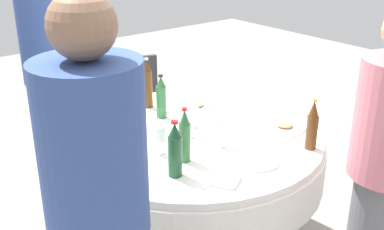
% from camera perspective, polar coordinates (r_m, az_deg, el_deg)
% --- Properties ---
extents(dining_table, '(1.46, 1.46, 0.74)m').
position_cam_1_polar(dining_table, '(2.72, -0.00, -4.96)').
color(dining_table, white).
rests_on(dining_table, ground_plane).
extents(bottle_brown_right, '(0.06, 0.06, 0.32)m').
position_cam_1_polar(bottle_brown_right, '(2.98, -5.33, 3.64)').
color(bottle_brown_right, '#593314').
rests_on(bottle_brown_right, dining_table).
extents(bottle_green_east, '(0.06, 0.06, 0.26)m').
position_cam_1_polar(bottle_green_east, '(2.82, -3.72, 2.04)').
color(bottle_green_east, '#2D6B38').
rests_on(bottle_green_east, dining_table).
extents(bottle_dark_green_outer, '(0.07, 0.07, 0.27)m').
position_cam_1_polar(bottle_dark_green_outer, '(2.18, -2.04, -4.24)').
color(bottle_dark_green_outer, '#194728').
rests_on(bottle_dark_green_outer, dining_table).
extents(bottle_green_near, '(0.06, 0.06, 0.26)m').
position_cam_1_polar(bottle_green_near, '(2.87, -9.69, 2.04)').
color(bottle_green_near, '#2D6B38').
rests_on(bottle_green_near, dining_table).
extents(bottle_brown_rear, '(0.06, 0.06, 0.27)m').
position_cam_1_polar(bottle_brown_rear, '(2.50, 14.09, -1.27)').
color(bottle_brown_rear, '#593314').
rests_on(bottle_brown_rear, dining_table).
extents(bottle_green_left, '(0.06, 0.06, 0.28)m').
position_cam_1_polar(bottle_green_left, '(2.30, -0.88, -2.59)').
color(bottle_green_left, '#2D6B38').
rests_on(bottle_green_left, dining_table).
extents(wine_glass_near, '(0.06, 0.06, 0.14)m').
position_cam_1_polar(wine_glass_near, '(2.69, 0.12, 0.47)').
color(wine_glass_near, white).
rests_on(wine_glass_near, dining_table).
extents(wine_glass_rear, '(0.07, 0.07, 0.14)m').
position_cam_1_polar(wine_glass_rear, '(2.46, 3.45, -1.61)').
color(wine_glass_rear, white).
rests_on(wine_glass_rear, dining_table).
extents(wine_glass_left, '(0.08, 0.08, 0.15)m').
position_cam_1_polar(wine_glass_left, '(2.57, -0.14, -0.26)').
color(wine_glass_left, white).
rests_on(wine_glass_left, dining_table).
extents(wine_glass_mid, '(0.07, 0.07, 0.15)m').
position_cam_1_polar(wine_glass_mid, '(2.39, -3.89, -2.30)').
color(wine_glass_mid, white).
rests_on(wine_glass_mid, dining_table).
extents(plate_front, '(0.23, 0.23, 0.04)m').
position_cam_1_polar(plate_front, '(2.75, 10.88, -1.39)').
color(plate_front, white).
rests_on(plate_front, dining_table).
extents(plate_west, '(0.20, 0.20, 0.02)m').
position_cam_1_polar(plate_west, '(2.62, -10.82, -2.68)').
color(plate_west, white).
rests_on(plate_west, dining_table).
extents(plate_inner, '(0.20, 0.20, 0.02)m').
position_cam_1_polar(plate_inner, '(2.36, 7.86, -5.44)').
color(plate_inner, white).
rests_on(plate_inner, dining_table).
extents(plate_south, '(0.25, 0.25, 0.04)m').
position_cam_1_polar(plate_south, '(3.00, 0.43, 1.07)').
color(plate_south, white).
rests_on(plate_south, dining_table).
extents(spoon_east, '(0.15, 0.13, 0.00)m').
position_cam_1_polar(spoon_east, '(2.28, -8.85, -6.75)').
color(spoon_east, silver).
rests_on(spoon_east, dining_table).
extents(knife_outer, '(0.18, 0.03, 0.00)m').
position_cam_1_polar(knife_outer, '(2.83, 5.04, -0.57)').
color(knife_outer, silver).
rests_on(knife_outer, dining_table).
extents(folded_napkin, '(0.16, 0.16, 0.02)m').
position_cam_1_polar(folded_napkin, '(2.18, 3.99, -7.66)').
color(folded_napkin, white).
rests_on(folded_napkin, dining_table).
extents(person_east, '(0.34, 0.34, 1.66)m').
position_cam_1_polar(person_east, '(1.68, -10.88, -13.28)').
color(person_east, '#4C3F33').
rests_on(person_east, ground_plane).
extents(person_outer, '(0.34, 0.34, 1.68)m').
position_cam_1_polar(person_outer, '(3.12, -16.16, 3.55)').
color(person_outer, '#4C3F33').
rests_on(person_outer, ground_plane).
extents(chair_mid, '(0.49, 0.49, 0.87)m').
position_cam_1_polar(chair_mid, '(3.85, -7.46, 2.13)').
color(chair_mid, '#2D2D33').
rests_on(chair_mid, ground_plane).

